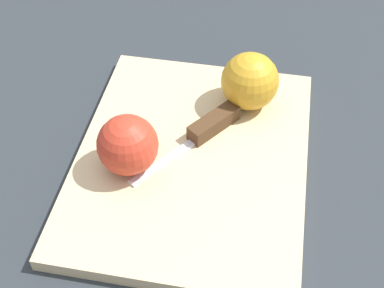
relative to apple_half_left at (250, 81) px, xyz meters
name	(u,v)px	position (x,y,z in m)	size (l,w,h in m)	color
ground_plane	(192,165)	(0.11, -0.05, -0.06)	(4.00, 4.00, 0.00)	#282D33
cutting_board	(192,160)	(0.11, -0.05, -0.05)	(0.37, 0.30, 0.02)	#D1B789
apple_half_left	(250,81)	(0.00, 0.00, 0.00)	(0.08, 0.08, 0.08)	gold
apple_half_right	(127,145)	(0.14, -0.13, 0.00)	(0.07, 0.07, 0.07)	red
knife	(209,126)	(0.07, -0.04, -0.03)	(0.15, 0.11, 0.02)	silver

